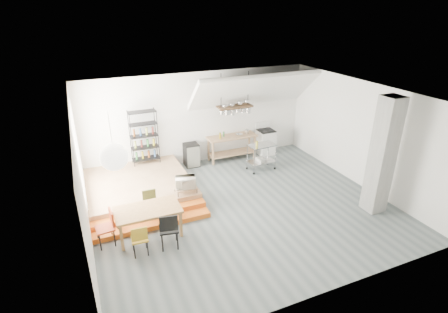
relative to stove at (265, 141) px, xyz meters
name	(u,v)px	position (x,y,z in m)	size (l,w,h in m)	color
floor	(242,207)	(-2.50, -3.16, -0.48)	(8.00, 8.00, 0.00)	#515C5E
wall_back	(199,118)	(-2.50, 0.34, 1.12)	(8.00, 0.04, 3.20)	silver
wall_left	(82,183)	(-6.50, -3.16, 1.12)	(0.04, 7.00, 3.20)	silver
wall_right	(361,134)	(1.50, -3.16, 1.12)	(0.04, 7.00, 3.20)	silver
ceiling	(245,95)	(-2.50, -3.16, 2.72)	(8.00, 7.00, 0.02)	white
slope_ceiling	(254,90)	(-0.70, -0.26, 2.07)	(4.40, 1.80, 0.15)	white
window_pane	(78,151)	(-6.48, -1.66, 1.32)	(0.02, 2.50, 2.20)	white
platform	(139,186)	(-5.00, -1.16, -0.28)	(3.00, 3.00, 0.40)	#8C6546
step_lower	(154,224)	(-5.00, -3.11, -0.41)	(3.00, 0.35, 0.13)	#CC5C18
step_upper	(150,215)	(-5.00, -2.76, -0.35)	(3.00, 0.35, 0.27)	#CC5C18
concrete_column	(382,156)	(0.80, -4.66, 1.12)	(0.50, 0.50, 3.20)	gray
kitchen_counter	(232,143)	(-1.40, -0.01, 0.15)	(1.80, 0.60, 0.91)	#8C6546
stove	(265,141)	(0.00, 0.00, 0.00)	(0.60, 0.60, 1.18)	white
pot_rack	(236,109)	(-1.37, -0.23, 1.50)	(1.20, 0.50, 1.43)	#402A19
wire_shelving	(144,136)	(-4.50, 0.04, 0.85)	(0.88, 0.38, 1.80)	black
microwave_shelf	(186,188)	(-3.90, -2.41, 0.07)	(0.60, 0.40, 0.16)	#8C6546
paper_lantern	(114,157)	(-5.76, -3.39, 1.72)	(0.60, 0.60, 0.60)	white
dining_table	(148,212)	(-5.16, -3.39, 0.18)	(1.56, 0.88, 0.74)	brown
chair_mustard	(140,238)	(-5.51, -4.09, 0.00)	(0.39, 0.39, 0.80)	#B28A1E
chair_black	(169,228)	(-4.83, -4.10, 0.09)	(0.50, 0.50, 0.95)	black
chair_olive	(150,202)	(-4.96, -2.70, 0.00)	(0.37, 0.37, 0.81)	brown
chair_red	(108,225)	(-6.11, -3.38, 0.05)	(0.44, 0.44, 0.89)	#B73C1A
rolling_cart	(262,154)	(-0.83, -1.20, 0.11)	(0.97, 0.59, 0.92)	silver
mini_fridge	(191,155)	(-2.93, 0.04, -0.07)	(0.48, 0.48, 0.82)	black
microwave	(185,182)	(-3.90, -2.41, 0.24)	(0.55, 0.38, 0.31)	beige
bowl	(239,135)	(-1.14, -0.06, 0.46)	(0.24, 0.24, 0.06)	silver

